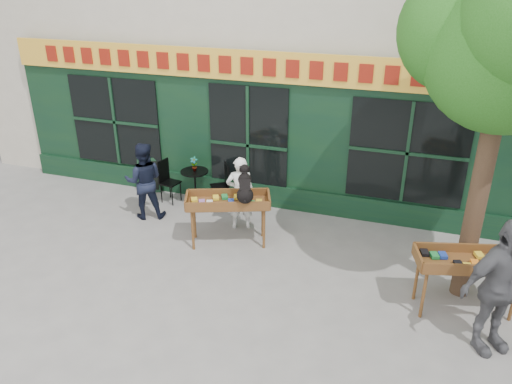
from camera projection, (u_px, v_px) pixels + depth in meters
ground at (207, 256)px, 9.04m from camera, size 80.00×80.00×0.00m
book_cart_center at (228, 204)px, 9.13m from camera, size 1.62×1.11×0.99m
dog at (245, 184)px, 8.79m from camera, size 0.53×0.68×0.60m
woman at (240, 193)px, 9.72m from camera, size 0.64×0.53×1.49m
book_cart_right at (469, 264)px, 7.30m from camera, size 1.61×0.99×0.99m
man_right at (499, 287)px, 6.51m from camera, size 1.22×1.05×1.96m
bistro_table at (195, 180)px, 10.80m from camera, size 0.60×0.60×0.76m
bistro_chair_left at (167, 177)px, 10.90m from camera, size 0.43×0.42×0.95m
bistro_chair_right at (223, 182)px, 10.70m from camera, size 0.50×0.50×0.95m
potted_plant at (194, 164)px, 10.64m from camera, size 0.18×0.13×0.32m
man_left at (144, 181)px, 10.12m from camera, size 0.96×0.88×1.61m
chalkboard at (149, 175)px, 11.44m from camera, size 0.59×0.30×0.79m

